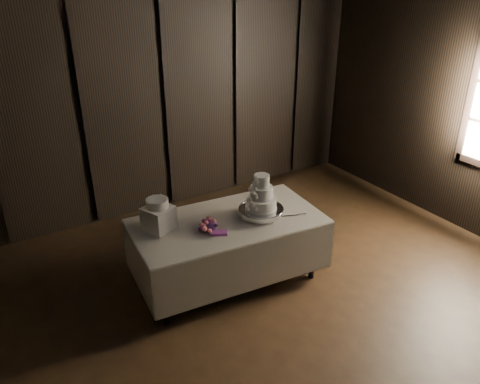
% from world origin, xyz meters
% --- Properties ---
extents(room, '(6.08, 7.08, 3.08)m').
position_xyz_m(room, '(0.00, 0.00, 1.50)').
color(room, black).
rests_on(room, ground).
extents(display_table, '(2.07, 1.20, 0.76)m').
position_xyz_m(display_table, '(-0.25, 1.42, 0.42)').
color(display_table, silver).
rests_on(display_table, ground).
extents(cake_stand, '(0.62, 0.62, 0.09)m').
position_xyz_m(cake_stand, '(0.10, 1.32, 0.81)').
color(cake_stand, silver).
rests_on(cake_stand, display_table).
extents(wedding_cake, '(0.37, 0.32, 0.38)m').
position_xyz_m(wedding_cake, '(0.07, 1.31, 1.00)').
color(wedding_cake, white).
rests_on(wedding_cake, cake_stand).
extents(bouquet, '(0.40, 0.44, 0.17)m').
position_xyz_m(bouquet, '(-0.51, 1.34, 0.82)').
color(bouquet, '#CA566B').
rests_on(bouquet, display_table).
extents(box_pedestal, '(0.34, 0.34, 0.25)m').
position_xyz_m(box_pedestal, '(-0.93, 1.62, 0.89)').
color(box_pedestal, white).
rests_on(box_pedestal, display_table).
extents(small_cake, '(0.24, 0.24, 0.09)m').
position_xyz_m(small_cake, '(-0.93, 1.62, 1.05)').
color(small_cake, white).
rests_on(small_cake, box_pedestal).
extents(cake_knife, '(0.35, 0.16, 0.01)m').
position_xyz_m(cake_knife, '(0.31, 1.17, 0.77)').
color(cake_knife, silver).
rests_on(cake_knife, display_table).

